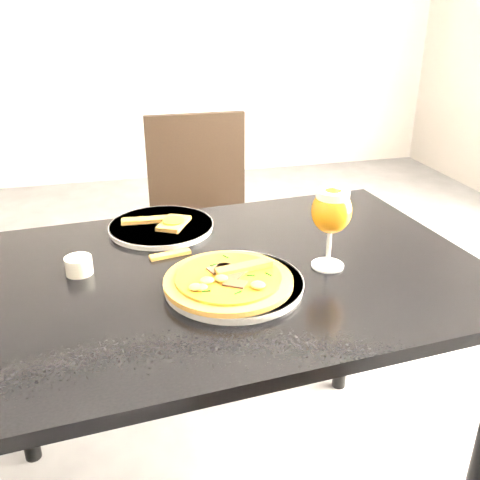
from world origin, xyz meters
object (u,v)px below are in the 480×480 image
object	(u,v)px
pizza	(229,279)
beer_glass	(332,211)
chair_far	(203,221)
dining_table	(226,302)

from	to	relation	value
pizza	beer_glass	world-z (taller)	beer_glass
chair_far	dining_table	bearing A→B (deg)	-96.93
chair_far	pizza	distance (m)	1.03
pizza	chair_far	bearing A→B (deg)	82.59
chair_far	beer_glass	size ratio (longest dim) A/B	4.72
chair_far	beer_glass	xyz separation A→B (m)	(0.12, -0.93, 0.39)
pizza	beer_glass	size ratio (longest dim) A/B	1.45
pizza	dining_table	bearing A→B (deg)	81.46
chair_far	pizza	size ratio (longest dim) A/B	3.27
chair_far	beer_glass	bearing A→B (deg)	-82.15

